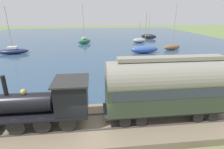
{
  "coord_description": "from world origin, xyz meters",
  "views": [
    {
      "loc": [
        -9.68,
        -0.24,
        7.69
      ],
      "look_at": [
        8.52,
        -2.28,
        1.15
      ],
      "focal_mm": 28.0,
      "sensor_mm": 36.0,
      "label": 1
    }
  ],
  "objects_px": {
    "sailboat_green": "(84,41)",
    "rowboat_mid_harbor": "(120,82)",
    "sailboat_brown": "(172,47)",
    "sailboat_navy": "(13,51)",
    "passenger_coach": "(168,85)",
    "sailboat_black": "(149,36)",
    "sailboat_blue": "(144,49)",
    "rowboat_off_pier": "(132,72)",
    "steam_locomotive": "(52,100)",
    "sailboat_gray": "(139,40)"
  },
  "relations": [
    {
      "from": "sailboat_black",
      "to": "rowboat_mid_harbor",
      "type": "relative_size",
      "value": 2.88
    },
    {
      "from": "sailboat_navy",
      "to": "rowboat_off_pier",
      "type": "relative_size",
      "value": 3.71
    },
    {
      "from": "steam_locomotive",
      "to": "sailboat_green",
      "type": "distance_m",
      "value": 35.21
    },
    {
      "from": "sailboat_green",
      "to": "sailboat_black",
      "type": "xyz_separation_m",
      "value": [
        7.05,
        -19.24,
        -0.0
      ]
    },
    {
      "from": "sailboat_blue",
      "to": "sailboat_gray",
      "type": "distance_m",
      "value": 12.55
    },
    {
      "from": "passenger_coach",
      "to": "sailboat_brown",
      "type": "relative_size",
      "value": 0.92
    },
    {
      "from": "sailboat_blue",
      "to": "sailboat_gray",
      "type": "xyz_separation_m",
      "value": [
        12.37,
        -2.16,
        -0.13
      ]
    },
    {
      "from": "sailboat_black",
      "to": "rowboat_mid_harbor",
      "type": "xyz_separation_m",
      "value": [
        -34.4,
        14.27,
        -0.49
      ]
    },
    {
      "from": "sailboat_navy",
      "to": "rowboat_off_pier",
      "type": "height_order",
      "value": "sailboat_navy"
    },
    {
      "from": "sailboat_green",
      "to": "sailboat_gray",
      "type": "xyz_separation_m",
      "value": [
        0.18,
        -14.43,
        -0.1
      ]
    },
    {
      "from": "sailboat_gray",
      "to": "rowboat_mid_harbor",
      "type": "distance_m",
      "value": 29.11
    },
    {
      "from": "steam_locomotive",
      "to": "passenger_coach",
      "type": "height_order",
      "value": "passenger_coach"
    },
    {
      "from": "steam_locomotive",
      "to": "sailboat_brown",
      "type": "relative_size",
      "value": 0.65
    },
    {
      "from": "passenger_coach",
      "to": "rowboat_mid_harbor",
      "type": "bearing_deg",
      "value": 14.52
    },
    {
      "from": "sailboat_blue",
      "to": "sailboat_navy",
      "type": "xyz_separation_m",
      "value": [
        2.2,
        25.7,
        -0.18
      ]
    },
    {
      "from": "passenger_coach",
      "to": "sailboat_green",
      "type": "relative_size",
      "value": 0.91
    },
    {
      "from": "steam_locomotive",
      "to": "rowboat_mid_harbor",
      "type": "relative_size",
      "value": 2.31
    },
    {
      "from": "rowboat_off_pier",
      "to": "sailboat_black",
      "type": "bearing_deg",
      "value": -56.12
    },
    {
      "from": "sailboat_gray",
      "to": "sailboat_brown",
      "type": "relative_size",
      "value": 0.57
    },
    {
      "from": "passenger_coach",
      "to": "rowboat_mid_harbor",
      "type": "relative_size",
      "value": 3.26
    },
    {
      "from": "sailboat_navy",
      "to": "rowboat_off_pier",
      "type": "distance_m",
      "value": 24.96
    },
    {
      "from": "steam_locomotive",
      "to": "rowboat_off_pier",
      "type": "xyz_separation_m",
      "value": [
        11.1,
        -7.87,
        -2.19
      ]
    },
    {
      "from": "sailboat_navy",
      "to": "sailboat_brown",
      "type": "xyz_separation_m",
      "value": [
        0.23,
        -32.53,
        0.08
      ]
    },
    {
      "from": "rowboat_off_pier",
      "to": "sailboat_blue",
      "type": "bearing_deg",
      "value": -58.14
    },
    {
      "from": "sailboat_green",
      "to": "rowboat_mid_harbor",
      "type": "bearing_deg",
      "value": 160.55
    },
    {
      "from": "steam_locomotive",
      "to": "sailboat_black",
      "type": "relative_size",
      "value": 0.8
    },
    {
      "from": "passenger_coach",
      "to": "sailboat_black",
      "type": "xyz_separation_m",
      "value": [
        42.22,
        -12.24,
        -2.3
      ]
    },
    {
      "from": "steam_locomotive",
      "to": "sailboat_navy",
      "type": "bearing_deg",
      "value": 26.84
    },
    {
      "from": "passenger_coach",
      "to": "sailboat_green",
      "type": "height_order",
      "value": "sailboat_green"
    },
    {
      "from": "sailboat_blue",
      "to": "sailboat_navy",
      "type": "relative_size",
      "value": 0.88
    },
    {
      "from": "sailboat_blue",
      "to": "rowboat_mid_harbor",
      "type": "distance_m",
      "value": 16.84
    },
    {
      "from": "sailboat_gray",
      "to": "steam_locomotive",
      "type": "bearing_deg",
      "value": 158.21
    },
    {
      "from": "sailboat_black",
      "to": "rowboat_mid_harbor",
      "type": "height_order",
      "value": "sailboat_black"
    },
    {
      "from": "passenger_coach",
      "to": "steam_locomotive",
      "type": "bearing_deg",
      "value": 90.0
    },
    {
      "from": "steam_locomotive",
      "to": "sailboat_navy",
      "type": "distance_m",
      "value": 28.27
    },
    {
      "from": "passenger_coach",
      "to": "rowboat_mid_harbor",
      "type": "xyz_separation_m",
      "value": [
        7.82,
        2.03,
        -2.78
      ]
    },
    {
      "from": "passenger_coach",
      "to": "sailboat_blue",
      "type": "height_order",
      "value": "sailboat_blue"
    },
    {
      "from": "steam_locomotive",
      "to": "sailboat_blue",
      "type": "xyz_separation_m",
      "value": [
        22.98,
        -12.96,
        -1.6
      ]
    },
    {
      "from": "sailboat_brown",
      "to": "sailboat_navy",
      "type": "bearing_deg",
      "value": 76.36
    },
    {
      "from": "sailboat_black",
      "to": "sailboat_blue",
      "type": "bearing_deg",
      "value": -169.37
    },
    {
      "from": "rowboat_off_pier",
      "to": "sailboat_brown",
      "type": "bearing_deg",
      "value": -74.76
    },
    {
      "from": "sailboat_blue",
      "to": "sailboat_brown",
      "type": "relative_size",
      "value": 0.81
    },
    {
      "from": "steam_locomotive",
      "to": "sailboat_blue",
      "type": "relative_size",
      "value": 0.81
    },
    {
      "from": "sailboat_blue",
      "to": "sailboat_green",
      "type": "xyz_separation_m",
      "value": [
        12.19,
        12.28,
        -0.02
      ]
    },
    {
      "from": "steam_locomotive",
      "to": "sailboat_green",
      "type": "height_order",
      "value": "sailboat_green"
    },
    {
      "from": "rowboat_off_pier",
      "to": "rowboat_mid_harbor",
      "type": "bearing_deg",
      "value": 111.04
    },
    {
      "from": "sailboat_blue",
      "to": "passenger_coach",
      "type": "bearing_deg",
      "value": 162.17
    },
    {
      "from": "sailboat_brown",
      "to": "passenger_coach",
      "type": "bearing_deg",
      "value": 140.47
    },
    {
      "from": "passenger_coach",
      "to": "sailboat_navy",
      "type": "distance_m",
      "value": 32.51
    },
    {
      "from": "sailboat_brown",
      "to": "rowboat_mid_harbor",
      "type": "distance_m",
      "value": 22.56
    }
  ]
}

